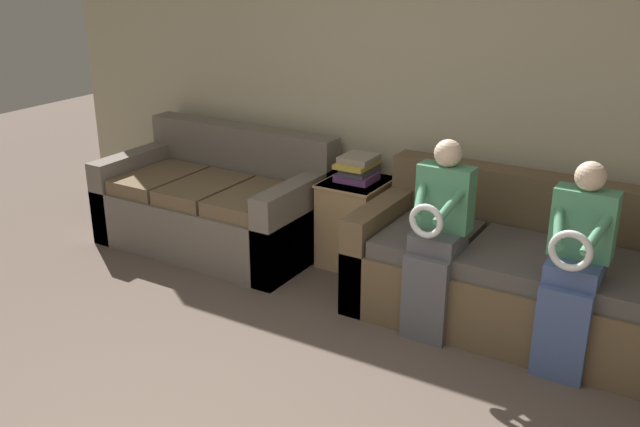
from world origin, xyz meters
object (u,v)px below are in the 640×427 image
object	(u,v)px
child_left_seated	(437,233)
book_stack	(358,168)
child_right_seated	(575,263)
couch_side	(217,205)
couch_main	(518,274)
side_shelf	(356,221)

from	to	relation	value
child_left_seated	book_stack	xyz separation A→B (m)	(-0.87, 0.65, 0.08)
child_right_seated	book_stack	size ratio (longest dim) A/B	3.67
couch_side	book_stack	size ratio (longest dim) A/B	5.30
couch_main	child_right_seated	distance (m)	0.64
couch_main	child_left_seated	xyz separation A→B (m)	(-0.39, -0.39, 0.33)
child_left_seated	side_shelf	bearing A→B (deg)	143.77
couch_side	side_shelf	bearing A→B (deg)	12.72
couch_main	side_shelf	distance (m)	1.29
couch_side	couch_main	bearing A→B (deg)	-0.25
child_left_seated	child_right_seated	distance (m)	0.78
child_left_seated	side_shelf	size ratio (longest dim) A/B	1.87
couch_side	side_shelf	distance (m)	1.11
child_right_seated	book_stack	xyz separation A→B (m)	(-1.65, 0.65, 0.09)
child_right_seated	book_stack	distance (m)	1.77
couch_side	book_stack	xyz separation A→B (m)	(1.09, 0.25, 0.41)
couch_main	child_right_seated	world-z (taller)	child_right_seated
child_left_seated	child_right_seated	bearing A→B (deg)	-0.15
child_right_seated	couch_side	bearing A→B (deg)	171.66
side_shelf	book_stack	world-z (taller)	book_stack
side_shelf	book_stack	distance (m)	0.40
book_stack	child_left_seated	bearing A→B (deg)	-36.68
child_left_seated	book_stack	size ratio (longest dim) A/B	3.70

